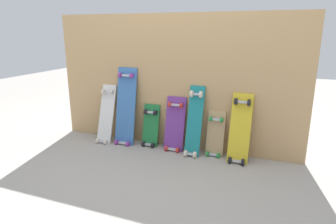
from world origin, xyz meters
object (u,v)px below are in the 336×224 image
at_px(skateboard_white, 106,117).
at_px(skateboard_purple, 175,127).
at_px(skateboard_natural, 215,137).
at_px(skateboard_yellow, 240,132).
at_px(skateboard_blue, 126,109).
at_px(skateboard_teal, 194,124).
at_px(skateboard_green, 150,128).

xyz_separation_m(skateboard_white, skateboard_purple, (0.85, 0.04, -0.04)).
relative_size(skateboard_natural, skateboard_yellow, 0.73).
xyz_separation_m(skateboard_blue, skateboard_yellow, (1.30, -0.02, -0.10)).
bearing_deg(skateboard_blue, skateboard_teal, -1.66).
relative_size(skateboard_purple, skateboard_yellow, 0.88).
bearing_deg(skateboard_green, skateboard_teal, -5.21).
bearing_deg(skateboard_teal, skateboard_purple, 170.83).
distance_m(skateboard_white, skateboard_yellow, 1.55).
bearing_deg(skateboard_yellow, skateboard_blue, 179.07).
relative_size(skateboard_blue, skateboard_green, 1.75).
xyz_separation_m(skateboard_white, skateboard_teal, (1.08, 0.01, 0.03)).
relative_size(skateboard_green, skateboard_natural, 0.99).
bearing_deg(skateboard_white, skateboard_yellow, 0.37).
height_order(skateboard_purple, skateboard_yellow, skateboard_yellow).
bearing_deg(skateboard_white, skateboard_green, 5.78).
height_order(skateboard_purple, skateboard_natural, skateboard_purple).
relative_size(skateboard_white, skateboard_natural, 1.35).
height_order(skateboard_blue, skateboard_natural, skateboard_blue).
bearing_deg(skateboard_teal, skateboard_green, 174.79).
bearing_deg(skateboard_natural, skateboard_purple, -178.22).
distance_m(skateboard_teal, skateboard_yellow, 0.47).
relative_size(skateboard_white, skateboard_purple, 1.12).
relative_size(skateboard_teal, skateboard_yellow, 1.06).
xyz_separation_m(skateboard_white, skateboard_blue, (0.25, 0.03, 0.11)).
xyz_separation_m(skateboard_teal, skateboard_natural, (0.22, 0.05, -0.13)).
bearing_deg(skateboard_natural, skateboard_teal, -166.70).
height_order(skateboard_white, skateboard_teal, skateboard_teal).
xyz_separation_m(skateboard_blue, skateboard_teal, (0.83, -0.02, -0.07)).
bearing_deg(skateboard_purple, skateboard_green, 177.92).
relative_size(skateboard_blue, skateboard_teal, 1.20).
distance_m(skateboard_blue, skateboard_natural, 1.07).
distance_m(skateboard_white, skateboard_blue, 0.27).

